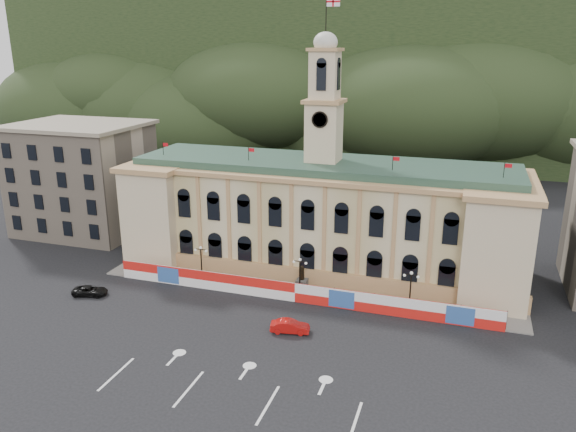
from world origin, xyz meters
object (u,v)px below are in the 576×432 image
(lamp_center, at_px, (300,273))
(red_sedan, at_px, (290,326))
(statue, at_px, (302,284))
(black_suv, at_px, (90,291))

(lamp_center, bearing_deg, red_sedan, -79.46)
(lamp_center, height_order, red_sedan, lamp_center)
(statue, bearing_deg, black_suv, -159.85)
(red_sedan, bearing_deg, lamp_center, -0.58)
(lamp_center, distance_m, red_sedan, 10.14)
(statue, distance_m, lamp_center, 2.14)
(statue, height_order, lamp_center, lamp_center)
(lamp_center, height_order, black_suv, lamp_center)
(statue, height_order, red_sedan, statue)
(statue, xyz_separation_m, black_suv, (-25.84, -9.48, -0.57))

